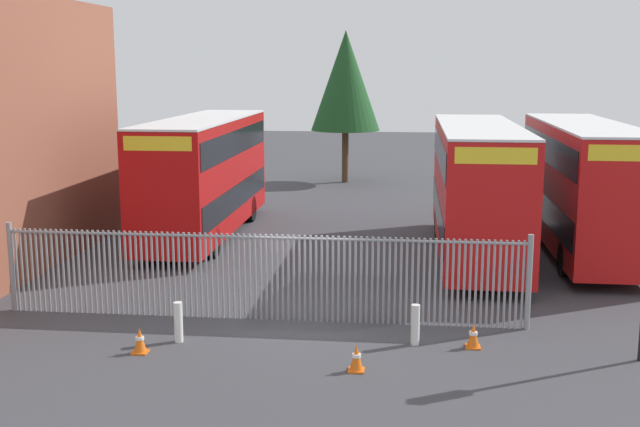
% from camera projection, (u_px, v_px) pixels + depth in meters
% --- Properties ---
extents(ground_plane, '(100.00, 100.00, 0.00)m').
position_uv_depth(ground_plane, '(333.00, 249.00, 27.71)').
color(ground_plane, '#3D3D42').
extents(palisade_fence, '(13.27, 0.14, 2.35)m').
position_uv_depth(palisade_fence, '(261.00, 274.00, 19.80)').
color(palisade_fence, gray).
rests_on(palisade_fence, ground).
extents(double_decker_bus_near_gate, '(2.54, 10.81, 4.42)m').
position_uv_depth(double_decker_bus_near_gate, '(583.00, 182.00, 26.79)').
color(double_decker_bus_near_gate, red).
rests_on(double_decker_bus_near_gate, ground).
extents(double_decker_bus_behind_fence_left, '(2.54, 10.81, 4.42)m').
position_uv_depth(double_decker_bus_behind_fence_left, '(477.00, 185.00, 26.16)').
color(double_decker_bus_behind_fence_left, red).
rests_on(double_decker_bus_behind_fence_left, ground).
extents(double_decker_bus_behind_fence_right, '(2.54, 10.81, 4.42)m').
position_uv_depth(double_decker_bus_behind_fence_right, '(205.00, 172.00, 29.39)').
color(double_decker_bus_behind_fence_right, '#B70C0C').
rests_on(double_decker_bus_behind_fence_right, ground).
extents(bollard_near_left, '(0.20, 0.20, 0.95)m').
position_uv_depth(bollard_near_left, '(178.00, 322.00, 18.30)').
color(bollard_near_left, silver).
rests_on(bollard_near_left, ground).
extents(bollard_center_front, '(0.20, 0.20, 0.95)m').
position_uv_depth(bollard_center_front, '(415.00, 325.00, 18.11)').
color(bollard_center_front, silver).
rests_on(bollard_center_front, ground).
extents(traffic_cone_by_gate, '(0.34, 0.34, 0.59)m').
position_uv_depth(traffic_cone_by_gate, '(140.00, 341.00, 17.61)').
color(traffic_cone_by_gate, orange).
rests_on(traffic_cone_by_gate, ground).
extents(traffic_cone_mid_forecourt, '(0.34, 0.34, 0.59)m').
position_uv_depth(traffic_cone_mid_forecourt, '(473.00, 335.00, 17.94)').
color(traffic_cone_mid_forecourt, orange).
rests_on(traffic_cone_mid_forecourt, ground).
extents(traffic_cone_near_kerb, '(0.34, 0.34, 0.59)m').
position_uv_depth(traffic_cone_near_kerb, '(356.00, 358.00, 16.57)').
color(traffic_cone_near_kerb, orange).
rests_on(traffic_cone_near_kerb, ground).
extents(tree_tall_back, '(3.73, 3.73, 8.18)m').
position_uv_depth(tree_tall_back, '(346.00, 81.00, 42.57)').
color(tree_tall_back, '#4C3823').
rests_on(tree_tall_back, ground).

